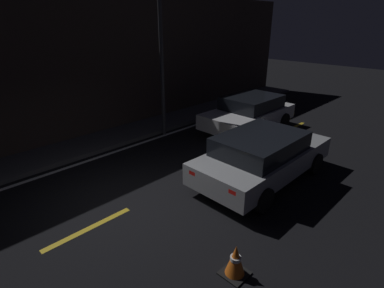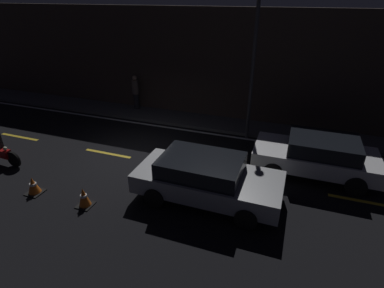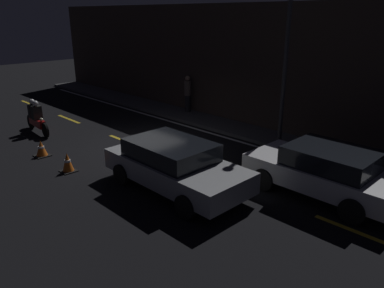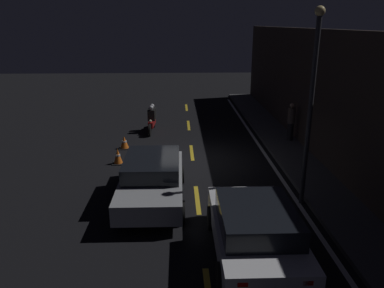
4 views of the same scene
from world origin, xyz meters
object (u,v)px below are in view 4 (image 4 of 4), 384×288
(traffic_cone_near, at_px, (124,142))
(pedestrian, at_px, (291,121))
(sedan_white, at_px, (255,229))
(street_lamp, at_px, (311,100))
(hatchback_silver, at_px, (152,178))
(traffic_cone_mid, at_px, (118,156))
(motorcycle, at_px, (152,119))

(traffic_cone_near, distance_m, pedestrian, 7.63)
(traffic_cone_near, bearing_deg, pedestrian, 94.10)
(sedan_white, bearing_deg, street_lamp, -36.54)
(sedan_white, bearing_deg, pedestrian, -21.01)
(traffic_cone_near, bearing_deg, sedan_white, 26.73)
(hatchback_silver, height_order, street_lamp, street_lamp)
(traffic_cone_near, bearing_deg, traffic_cone_mid, 0.02)
(hatchback_silver, height_order, traffic_cone_mid, hatchback_silver)
(motorcycle, distance_m, street_lamp, 10.11)
(sedan_white, distance_m, street_lamp, 4.20)
(traffic_cone_mid, bearing_deg, motorcycle, 167.18)
(motorcycle, xyz_separation_m, traffic_cone_near, (2.77, -1.06, -0.37))
(hatchback_silver, height_order, motorcycle, motorcycle)
(sedan_white, bearing_deg, traffic_cone_near, 26.98)
(traffic_cone_near, xyz_separation_m, pedestrian, (-0.54, 7.58, 0.76))
(sedan_white, bearing_deg, motorcycle, 15.92)
(pedestrian, bearing_deg, hatchback_silver, -46.68)
(pedestrian, relative_size, street_lamp, 0.30)
(traffic_cone_near, bearing_deg, motorcycle, 159.04)
(street_lamp, bearing_deg, hatchback_silver, -95.15)
(hatchback_silver, distance_m, pedestrian, 8.27)
(motorcycle, distance_m, traffic_cone_near, 2.99)
(motorcycle, relative_size, pedestrian, 1.30)
(traffic_cone_near, bearing_deg, street_lamp, 48.08)
(traffic_cone_near, distance_m, street_lamp, 8.81)
(motorcycle, bearing_deg, street_lamp, 35.49)
(hatchback_silver, relative_size, traffic_cone_near, 7.74)
(hatchback_silver, distance_m, motorcycle, 7.92)
(hatchback_silver, distance_m, traffic_cone_mid, 3.62)
(motorcycle, height_order, traffic_cone_near, motorcycle)
(motorcycle, distance_m, pedestrian, 6.90)
(sedan_white, xyz_separation_m, street_lamp, (-2.70, 2.02, 2.50))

